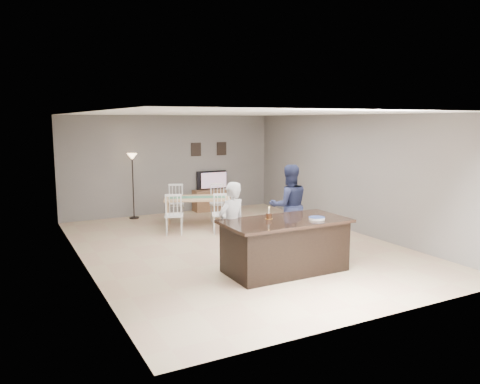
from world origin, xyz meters
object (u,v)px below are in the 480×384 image
television (213,180)px  woman (232,226)px  birthday_cake (269,216)px  man (289,206)px  dining_table (197,202)px  floor_lamp (132,168)px  plate_stack (317,218)px  tv_console (214,200)px  kitchen_island (285,245)px

television → woman: woman is taller
birthday_cake → man: bearing=44.1°
television → dining_table: television is taller
woman → floor_lamp: bearing=-100.3°
woman → birthday_cake: woman is taller
man → floor_lamp: floor_lamp is taller
woman → plate_stack: 1.46m
woman → man: bearing=-170.4°
man → woman: bearing=40.1°
man → plate_stack: bearing=88.9°
dining_table → tv_console: bearing=76.5°
kitchen_island → dining_table: 3.81m
kitchen_island → television: television is taller
tv_console → birthday_cake: bearing=-104.6°
woman → dining_table: 3.33m
tv_console → floor_lamp: floor_lamp is taller
tv_console → man: 4.29m
kitchen_island → television: (1.20, 5.64, 0.41)m
tv_console → dining_table: (-1.24, -1.76, 0.30)m
kitchen_island → dining_table: (-0.04, 3.81, 0.15)m
television → plate_stack: (-0.71, -5.87, 0.06)m
birthday_cake → dining_table: 3.62m
kitchen_island → dining_table: bearing=90.7°
kitchen_island → birthday_cake: birthday_cake is taller
tv_console → man: size_ratio=0.71×
birthday_cake → kitchen_island: bearing=-45.0°
floor_lamp → birthday_cake: bearing=-80.0°
birthday_cake → floor_lamp: size_ratio=0.12×
television → birthday_cake: bearing=75.5°
kitchen_island → woman: bearing=143.4°
kitchen_island → man: man is taller
tv_console → floor_lamp: (-2.34, -0.05, 1.03)m
television → floor_lamp: 2.39m
plate_stack → floor_lamp: size_ratio=0.16×
birthday_cake → floor_lamp: floor_lamp is taller
television → floor_lamp: bearing=3.0°
plate_stack → kitchen_island: bearing=154.6°
dining_table → floor_lamp: floor_lamp is taller
television → birthday_cake: (-1.40, -5.44, 0.09)m
television → man: bearing=86.7°
tv_console → woman: size_ratio=0.79×
birthday_cake → floor_lamp: bearing=100.0°
tv_console → woman: 5.40m
tv_console → dining_table: dining_table is taller
tv_console → man: bearing=-93.4°
woman → television: bearing=-125.8°
dining_table → woman: bearing=-80.4°
television → plate_stack: bearing=83.1°
woman → dining_table: size_ratio=0.70×
television → floor_lamp: floor_lamp is taller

